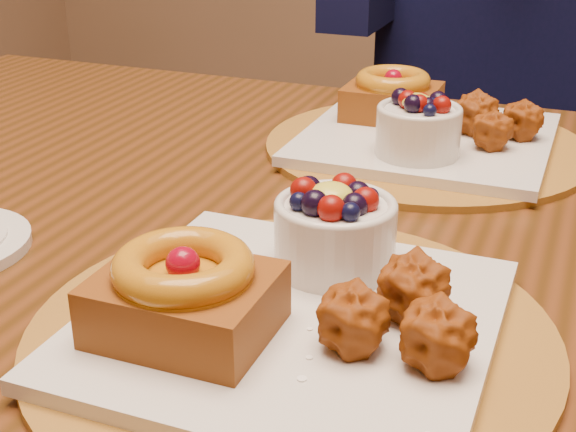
% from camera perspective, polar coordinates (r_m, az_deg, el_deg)
% --- Properties ---
extents(dining_table, '(1.60, 0.90, 0.76)m').
position_cam_1_polar(dining_table, '(0.80, 5.98, -5.36)').
color(dining_table, '#3C230A').
rests_on(dining_table, ground).
extents(place_setting_near, '(0.38, 0.38, 0.09)m').
position_cam_1_polar(place_setting_near, '(0.57, 0.15, -5.98)').
color(place_setting_near, brown).
rests_on(place_setting_near, dining_table).
extents(place_setting_far, '(0.38, 0.38, 0.09)m').
position_cam_1_polar(place_setting_far, '(0.95, 9.66, 6.08)').
color(place_setting_far, brown).
rests_on(place_setting_far, dining_table).
extents(chair_far, '(0.49, 0.49, 0.88)m').
position_cam_1_polar(chair_far, '(1.69, 16.85, 2.93)').
color(chair_far, black).
rests_on(chair_far, ground).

